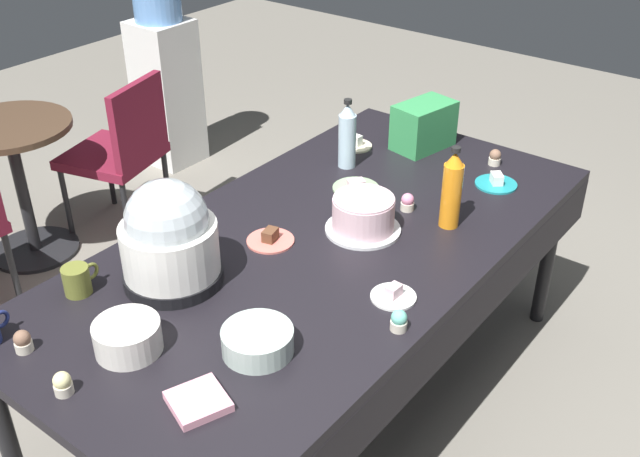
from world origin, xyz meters
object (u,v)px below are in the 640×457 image
potluck_table (320,256)px  soda_bottle_orange_juice (452,190)px  cupcake_mint (172,218)px  cupcake_cocoa (399,321)px  dessert_plate_white (393,295)px  dessert_plate_cream (356,144)px  coffee_mug_olive (77,280)px  cupcake_rose (63,384)px  dessert_plate_sage (356,187)px  ceramic_snack_bowl (128,337)px  dessert_plate_coral (270,239)px  cupcake_berry (495,157)px  water_cooler (165,71)px  dessert_plate_teal (496,182)px  slow_cooker (169,238)px  round_cafe_table (16,166)px  soda_carton (424,126)px  maroon_chair_right (122,146)px  cupcake_vanilla (23,341)px  glass_salad_bowl (258,341)px  frosted_layer_cake (363,215)px  soda_bottle_water (347,136)px

potluck_table → soda_bottle_orange_juice: (0.37, -0.30, 0.20)m
cupcake_mint → cupcake_cocoa: (0.00, -0.96, 0.00)m
dessert_plate_white → dessert_plate_cream: size_ratio=1.00×
cupcake_cocoa → coffee_mug_olive: size_ratio=0.54×
dessert_plate_cream → cupcake_rose: cupcake_rose is taller
dessert_plate_sage → cupcake_mint: size_ratio=2.72×
ceramic_snack_bowl → dessert_plate_white: size_ratio=1.32×
dessert_plate_coral → soda_bottle_orange_juice: bearing=-42.3°
cupcake_cocoa → coffee_mug_olive: bearing=117.1°
cupcake_berry → water_cooler: water_cooler is taller
dessert_plate_teal → slow_cooker: bearing=156.9°
cupcake_cocoa → coffee_mug_olive: 1.00m
dessert_plate_sage → round_cafe_table: size_ratio=0.26×
cupcake_cocoa → water_cooler: bearing=61.4°
cupcake_mint → soda_carton: bearing=-17.9°
dessert_plate_teal → coffee_mug_olive: (-1.45, 0.71, 0.04)m
slow_cooker → soda_carton: size_ratio=1.37×
dessert_plate_teal → cupcake_berry: size_ratio=2.45×
dessert_plate_white → cupcake_cocoa: 0.16m
maroon_chair_right → cupcake_vanilla: bearing=-136.6°
cupcake_berry → soda_bottle_orange_juice: 0.57m
glass_salad_bowl → round_cafe_table: size_ratio=0.28×
round_cafe_table → cupcake_rose: bearing=-118.3°
soda_carton → frosted_layer_cake: bearing=-153.9°
water_cooler → maroon_chair_right: bearing=-147.6°
soda_bottle_water → dessert_plate_teal: bearing=-68.5°
slow_cooker → ceramic_snack_bowl: 0.36m
glass_salad_bowl → cupcake_vanilla: glass_salad_bowl is taller
dessert_plate_white → water_cooler: (1.27, 2.46, -0.17)m
cupcake_cocoa → soda_bottle_water: soda_bottle_water is taller
slow_cooker → maroon_chair_right: bearing=57.3°
cupcake_vanilla → cupcake_rose: 0.23m
potluck_table → dessert_plate_white: bearing=-107.9°
dessert_plate_sage → ceramic_snack_bowl: bearing=-177.8°
ceramic_snack_bowl → cupcake_mint: size_ratio=2.81×
cupcake_mint → soda_bottle_water: bearing=-15.2°
dessert_plate_cream → cupcake_mint: bearing=172.1°
ceramic_snack_bowl → water_cooler: water_cooler is taller
dessert_plate_white → soda_carton: (1.00, 0.50, 0.09)m
frosted_layer_cake → cupcake_berry: bearing=-9.7°
cupcake_cocoa → water_cooler: (1.39, 2.56, -0.19)m
glass_salad_bowl → cupcake_cocoa: (0.32, -0.26, -0.00)m
potluck_table → round_cafe_table: (-0.05, 1.84, -0.19)m
cupcake_mint → soda_carton: 1.18m
cupcake_rose → cupcake_cocoa: size_ratio=1.00×
frosted_layer_cake → dessert_plate_teal: bearing=-19.9°
round_cafe_table → frosted_layer_cake: bearing=-84.1°
soda_bottle_water → dessert_plate_white: bearing=-135.0°
slow_cooker → dessert_plate_sage: slow_cooker is taller
dessert_plate_teal → round_cafe_table: size_ratio=0.23×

